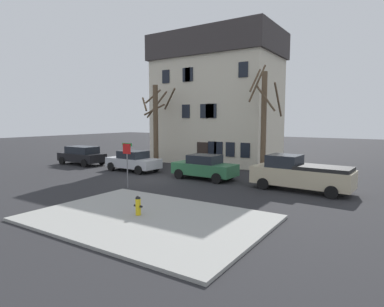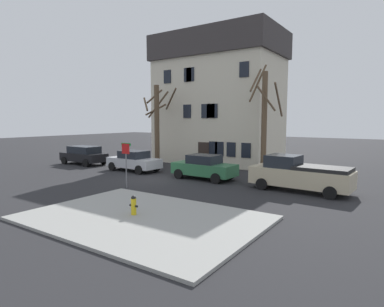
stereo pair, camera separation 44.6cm
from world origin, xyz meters
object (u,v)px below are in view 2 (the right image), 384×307
at_px(pickup_truck_beige, 299,174).
at_px(fire_hydrant, 134,205).
at_px(building_main, 218,98).
at_px(street_sign_pole, 126,156).
at_px(tree_bare_mid, 264,119).
at_px(car_silver_sedan, 134,161).
at_px(car_black_wagon, 84,155).
at_px(tree_bare_near, 157,122).
at_px(bicycle_leaning, 133,160).
at_px(car_green_sedan, 204,167).

xyz_separation_m(pickup_truck_beige, fire_hydrant, (-4.24, -8.92, -0.43)).
distance_m(building_main, street_sign_pole, 14.34).
xyz_separation_m(building_main, tree_bare_mid, (6.44, -4.53, -1.97)).
bearing_deg(car_silver_sedan, building_main, 72.95).
height_order(car_black_wagon, pickup_truck_beige, pickup_truck_beige).
distance_m(tree_bare_near, car_silver_sedan, 4.58).
distance_m(tree_bare_near, car_black_wagon, 7.47).
bearing_deg(street_sign_pole, tree_bare_mid, 61.48).
bearing_deg(street_sign_pole, bicycle_leaning, 132.64).
bearing_deg(car_black_wagon, bicycle_leaning, 37.37).
xyz_separation_m(tree_bare_mid, bicycle_leaning, (-12.10, -1.33, -3.76)).
xyz_separation_m(building_main, fire_hydrant, (6.04, -17.65, -5.55)).
distance_m(tree_bare_near, car_green_sedan, 8.24).
xyz_separation_m(car_silver_sedan, pickup_truck_beige, (12.95, -0.02, 0.16)).
bearing_deg(tree_bare_mid, car_green_sedan, -122.62).
xyz_separation_m(building_main, tree_bare_near, (-3.10, -5.33, -2.22)).
bearing_deg(car_silver_sedan, street_sign_pole, -49.63).
distance_m(building_main, pickup_truck_beige, 14.43).
relative_size(building_main, tree_bare_near, 1.70).
xyz_separation_m(tree_bare_near, street_sign_pole, (4.59, -8.29, -1.98)).
distance_m(building_main, car_silver_sedan, 10.54).
bearing_deg(building_main, pickup_truck_beige, -40.36).
height_order(tree_bare_mid, car_silver_sedan, tree_bare_mid).
height_order(car_green_sedan, pickup_truck_beige, pickup_truck_beige).
distance_m(car_black_wagon, bicycle_leaning, 4.42).
xyz_separation_m(car_silver_sedan, car_green_sedan, (6.50, 0.11, 0.03)).
relative_size(tree_bare_near, tree_bare_mid, 0.86).
bearing_deg(building_main, tree_bare_mid, -35.10).
bearing_deg(building_main, fire_hydrant, -71.12).
bearing_deg(car_black_wagon, street_sign_pole, -25.62).
relative_size(car_black_wagon, pickup_truck_beige, 0.81).
xyz_separation_m(building_main, car_green_sedan, (3.83, -8.61, -5.25)).
relative_size(tree_bare_mid, car_green_sedan, 1.84).
relative_size(car_black_wagon, fire_hydrant, 5.63).
height_order(building_main, tree_bare_mid, building_main).
height_order(building_main, tree_bare_near, building_main).
distance_m(car_silver_sedan, bicycle_leaning, 4.16).
relative_size(tree_bare_mid, street_sign_pole, 3.04).
bearing_deg(car_silver_sedan, pickup_truck_beige, -0.08).
bearing_deg(street_sign_pole, tree_bare_near, 118.98).
relative_size(tree_bare_mid, pickup_truck_beige, 1.45).
bearing_deg(tree_bare_near, fire_hydrant, -53.46).
xyz_separation_m(car_black_wagon, pickup_truck_beige, (19.43, -0.22, 0.10)).
bearing_deg(tree_bare_near, bicycle_leaning, -168.53).
xyz_separation_m(car_green_sedan, street_sign_pole, (-2.33, -5.02, 1.05)).
distance_m(building_main, car_black_wagon, 13.55).
height_order(pickup_truck_beige, bicycle_leaning, pickup_truck_beige).
relative_size(tree_bare_near, fire_hydrant, 8.67).
bearing_deg(fire_hydrant, car_silver_sedan, 134.27).
relative_size(car_green_sedan, bicycle_leaning, 2.60).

